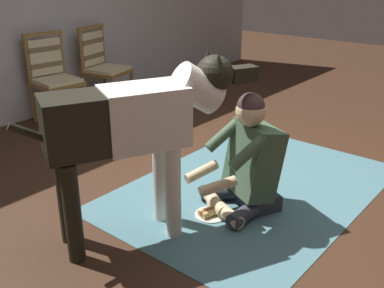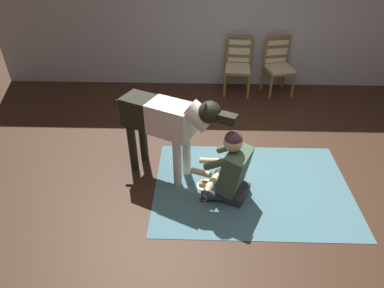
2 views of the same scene
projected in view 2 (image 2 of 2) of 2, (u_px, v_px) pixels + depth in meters
The scene contains 8 objects.
ground_plane at pixel (244, 181), 4.21m from camera, with size 14.82×14.82×0.00m, color #3C2518.
back_wall at pixel (234, 13), 5.81m from camera, with size 8.56×0.10×2.60m, color #B2B7BF.
area_rug at pixel (252, 187), 4.12m from camera, with size 2.36×1.65×0.01m, color slate.
dining_chair_left_of_pair at pixel (238, 62), 5.99m from camera, with size 0.50×0.51×0.98m.
dining_chair_right_of_pair at pixel (278, 63), 5.97m from camera, with size 0.55×0.55×0.98m.
person_sitting_on_floor at pixel (230, 170), 3.82m from camera, with size 0.73×0.63×0.88m.
large_dog at pixel (167, 121), 3.89m from camera, with size 1.45×0.80×1.19m.
hot_dog_on_plate at pixel (207, 184), 4.12m from camera, with size 0.23×0.23×0.06m.
Camera 2 is at (-0.55, -3.19, 2.81)m, focal length 31.62 mm.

